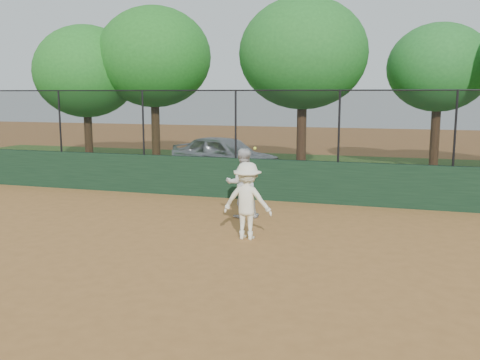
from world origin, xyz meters
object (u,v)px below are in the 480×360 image
(parked_car, at_px, (225,155))
(tree_2, at_px, (303,54))
(tree_0, at_px, (86,72))
(tree_3, at_px, (439,68))
(player_main, at_px, (247,201))
(player_second, at_px, (243,183))
(tree_1, at_px, (154,57))

(parked_car, height_order, tree_2, tree_2)
(tree_0, distance_m, tree_3, 14.55)
(parked_car, height_order, player_main, player_main)
(tree_0, relative_size, tree_3, 1.05)
(parked_car, bearing_deg, player_main, -139.47)
(parked_car, distance_m, tree_3, 8.81)
(player_main, height_order, tree_2, tree_2)
(parked_car, xyz_separation_m, tree_3, (7.71, 2.70, 3.29))
(tree_3, bearing_deg, player_second, -117.77)
(player_main, height_order, tree_1, tree_1)
(tree_3, bearing_deg, tree_1, -174.85)
(parked_car, relative_size, tree_0, 0.74)
(tree_2, bearing_deg, tree_3, 24.15)
(parked_car, distance_m, player_second, 7.26)
(parked_car, height_order, player_second, player_second)
(tree_1, bearing_deg, player_main, -55.25)
(player_main, relative_size, tree_3, 0.35)
(player_second, relative_size, tree_1, 0.26)
(tree_2, relative_size, tree_3, 1.15)
(player_second, xyz_separation_m, tree_1, (-6.46, 8.39, 3.72))
(tree_2, bearing_deg, parked_car, -169.46)
(player_main, distance_m, tree_1, 13.07)
(tree_1, relative_size, tree_3, 1.17)
(tree_0, bearing_deg, tree_1, 8.17)
(player_second, relative_size, tree_2, 0.27)
(parked_car, distance_m, player_main, 9.27)
(player_second, relative_size, tree_0, 0.29)
(tree_0, bearing_deg, player_second, -39.88)
(parked_car, xyz_separation_m, tree_2, (2.88, 0.53, 3.77))
(player_second, xyz_separation_m, player_main, (0.67, -1.89, -0.04))
(tree_0, distance_m, tree_2, 9.68)
(player_main, height_order, tree_3, tree_3)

